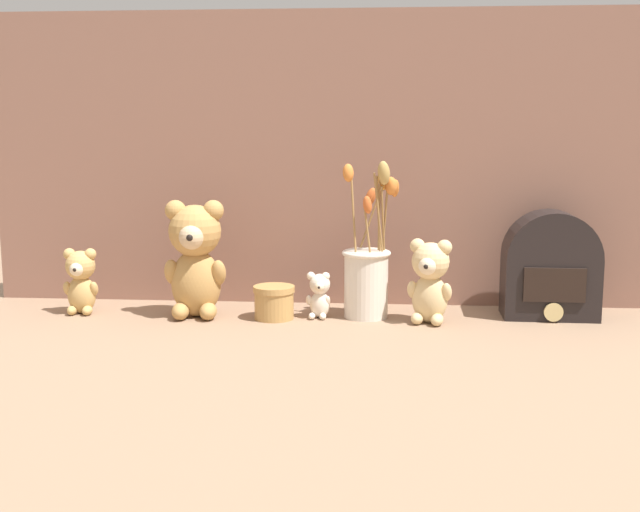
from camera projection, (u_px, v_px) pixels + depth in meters
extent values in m
plane|color=#8E7056|center=(319.00, 320.00, 1.68)|extent=(4.00, 4.00, 0.00)
cube|color=#845B4C|center=(325.00, 160.00, 1.79)|extent=(1.52, 0.02, 0.65)
ellipsoid|color=tan|center=(196.00, 283.00, 1.70)|extent=(0.11, 0.09, 0.14)
sphere|color=tan|center=(195.00, 231.00, 1.68)|extent=(0.11, 0.11, 0.11)
sphere|color=#D1B289|center=(192.00, 237.00, 1.64)|extent=(0.05, 0.05, 0.05)
sphere|color=black|center=(190.00, 238.00, 1.62)|extent=(0.01, 0.01, 0.01)
sphere|color=tan|center=(213.00, 211.00, 1.67)|extent=(0.04, 0.04, 0.04)
sphere|color=tan|center=(175.00, 210.00, 1.67)|extent=(0.04, 0.04, 0.04)
ellipsoid|color=tan|center=(219.00, 272.00, 1.69)|extent=(0.03, 0.05, 0.06)
ellipsoid|color=tan|center=(171.00, 272.00, 1.69)|extent=(0.03, 0.05, 0.06)
ellipsoid|color=tan|center=(208.00, 311.00, 1.68)|extent=(0.04, 0.06, 0.04)
ellipsoid|color=tan|center=(181.00, 311.00, 1.68)|extent=(0.04, 0.06, 0.04)
ellipsoid|color=#DBBC84|center=(430.00, 299.00, 1.65)|extent=(0.09, 0.08, 0.10)
sphere|color=#DBBC84|center=(431.00, 261.00, 1.63)|extent=(0.08, 0.08, 0.08)
sphere|color=beige|center=(428.00, 266.00, 1.61)|extent=(0.04, 0.04, 0.04)
sphere|color=black|center=(426.00, 267.00, 1.59)|extent=(0.01, 0.01, 0.01)
sphere|color=#DBBC84|center=(445.00, 247.00, 1.62)|extent=(0.03, 0.03, 0.03)
sphere|color=#DBBC84|center=(418.00, 246.00, 1.64)|extent=(0.03, 0.03, 0.03)
ellipsoid|color=#DBBC84|center=(446.00, 292.00, 1.63)|extent=(0.03, 0.04, 0.05)
ellipsoid|color=#DBBC84|center=(413.00, 290.00, 1.65)|extent=(0.03, 0.04, 0.05)
ellipsoid|color=#DBBC84|center=(437.00, 320.00, 1.62)|extent=(0.03, 0.05, 0.03)
ellipsoid|color=#DBBC84|center=(417.00, 318.00, 1.64)|extent=(0.03, 0.05, 0.03)
ellipsoid|color=tan|center=(82.00, 295.00, 1.73)|extent=(0.06, 0.05, 0.08)
sphere|color=tan|center=(80.00, 265.00, 1.72)|extent=(0.06, 0.06, 0.06)
sphere|color=beige|center=(77.00, 269.00, 1.70)|extent=(0.03, 0.03, 0.03)
sphere|color=black|center=(75.00, 270.00, 1.68)|extent=(0.01, 0.01, 0.01)
sphere|color=tan|center=(90.00, 254.00, 1.72)|extent=(0.03, 0.03, 0.03)
sphere|color=tan|center=(69.00, 254.00, 1.72)|extent=(0.03, 0.03, 0.03)
ellipsoid|color=tan|center=(94.00, 289.00, 1.72)|extent=(0.02, 0.03, 0.04)
ellipsoid|color=tan|center=(67.00, 288.00, 1.72)|extent=(0.02, 0.03, 0.04)
ellipsoid|color=tan|center=(87.00, 310.00, 1.72)|extent=(0.02, 0.03, 0.02)
ellipsoid|color=tan|center=(72.00, 310.00, 1.72)|extent=(0.02, 0.03, 0.02)
ellipsoid|color=beige|center=(318.00, 305.00, 1.69)|extent=(0.04, 0.04, 0.06)
sphere|color=beige|center=(318.00, 284.00, 1.68)|extent=(0.04, 0.04, 0.04)
sphere|color=beige|center=(317.00, 287.00, 1.67)|extent=(0.02, 0.02, 0.02)
sphere|color=black|center=(317.00, 287.00, 1.66)|extent=(0.01, 0.01, 0.01)
sphere|color=beige|center=(326.00, 276.00, 1.68)|extent=(0.02, 0.02, 0.02)
sphere|color=beige|center=(311.00, 276.00, 1.68)|extent=(0.02, 0.02, 0.02)
ellipsoid|color=beige|center=(327.00, 301.00, 1.68)|extent=(0.01, 0.02, 0.03)
ellipsoid|color=beige|center=(309.00, 300.00, 1.69)|extent=(0.01, 0.02, 0.03)
ellipsoid|color=beige|center=(323.00, 316.00, 1.68)|extent=(0.02, 0.02, 0.01)
ellipsoid|color=beige|center=(312.00, 316.00, 1.68)|extent=(0.02, 0.02, 0.01)
cylinder|color=silver|center=(366.00, 284.00, 1.69)|extent=(0.09, 0.09, 0.14)
torus|color=silver|center=(366.00, 253.00, 1.68)|extent=(0.10, 0.10, 0.01)
cylinder|color=#9E7542|center=(379.00, 214.00, 1.67)|extent=(0.01, 0.02, 0.15)
ellipsoid|color=gold|center=(383.00, 177.00, 1.66)|extent=(0.02, 0.03, 0.06)
cylinder|color=#9E7542|center=(383.00, 219.00, 1.66)|extent=(0.01, 0.04, 0.14)
ellipsoid|color=orange|center=(391.00, 186.00, 1.64)|extent=(0.03, 0.04, 0.04)
cylinder|color=#9E7542|center=(367.00, 229.00, 1.65)|extent=(0.02, 0.01, 0.10)
ellipsoid|color=#C65B28|center=(368.00, 205.00, 1.63)|extent=(0.02, 0.02, 0.04)
cylinder|color=#9E7542|center=(385.00, 219.00, 1.67)|extent=(0.01, 0.05, 0.13)
ellipsoid|color=orange|center=(395.00, 188.00, 1.67)|extent=(0.02, 0.03, 0.04)
cylinder|color=#9E7542|center=(378.00, 213.00, 1.64)|extent=(0.02, 0.03, 0.16)
ellipsoid|color=tan|center=(384.00, 173.00, 1.62)|extent=(0.04, 0.04, 0.05)
cylinder|color=#9E7542|center=(379.00, 214.00, 1.65)|extent=(0.01, 0.02, 0.16)
ellipsoid|color=tan|center=(383.00, 176.00, 1.64)|extent=(0.02, 0.03, 0.04)
cylinder|color=#9E7542|center=(369.00, 223.00, 1.71)|extent=(0.04, 0.01, 0.11)
ellipsoid|color=#C65B28|center=(371.00, 197.00, 1.72)|extent=(0.04, 0.02, 0.05)
cylinder|color=#9E7542|center=(353.00, 212.00, 1.65)|extent=(0.02, 0.03, 0.16)
ellipsoid|color=orange|center=(348.00, 173.00, 1.64)|extent=(0.03, 0.03, 0.04)
cube|color=black|center=(550.00, 287.00, 1.69)|extent=(0.20, 0.11, 0.13)
cylinder|color=black|center=(551.00, 257.00, 1.68)|extent=(0.20, 0.11, 0.20)
cube|color=black|center=(555.00, 285.00, 1.64)|extent=(0.13, 0.01, 0.07)
cylinder|color=#D6BC7A|center=(554.00, 312.00, 1.65)|extent=(0.04, 0.01, 0.04)
cylinder|color=tan|center=(274.00, 306.00, 1.68)|extent=(0.08, 0.08, 0.06)
cylinder|color=tan|center=(274.00, 289.00, 1.67)|extent=(0.09, 0.09, 0.01)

